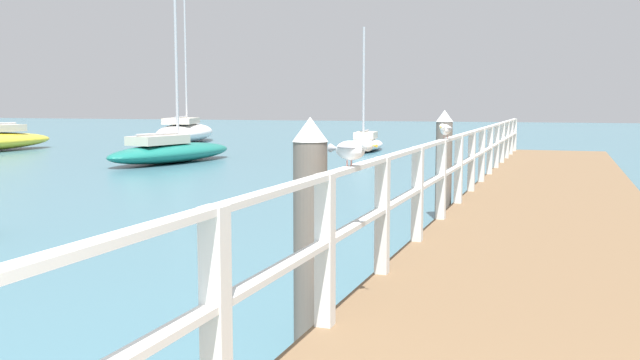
% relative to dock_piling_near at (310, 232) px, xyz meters
% --- Properties ---
extents(pier_deck, '(2.98, 24.62, 0.43)m').
position_rel_dock_piling_near_xyz_m(pier_deck, '(1.79, 7.48, -0.74)').
color(pier_deck, brown).
rests_on(pier_deck, ground_plane).
extents(pier_railing, '(0.12, 23.14, 1.09)m').
position_rel_dock_piling_near_xyz_m(pier_railing, '(0.38, 7.48, 0.15)').
color(pier_railing, silver).
rests_on(pier_railing, pier_deck).
extents(dock_piling_near, '(0.29, 0.29, 1.90)m').
position_rel_dock_piling_near_xyz_m(dock_piling_near, '(0.00, 0.00, 0.00)').
color(dock_piling_near, '#6B6056').
rests_on(dock_piling_near, ground_plane).
extents(dock_piling_far, '(0.29, 0.29, 1.90)m').
position_rel_dock_piling_near_xyz_m(dock_piling_far, '(0.00, 6.73, 0.00)').
color(dock_piling_far, '#6B6056').
rests_on(dock_piling_far, ground_plane).
extents(seagull_foreground, '(0.45, 0.25, 0.21)m').
position_rel_dock_piling_near_xyz_m(seagull_foreground, '(0.39, -0.14, 0.70)').
color(seagull_foreground, white).
rests_on(seagull_foreground, pier_railing).
extents(seagull_background, '(0.20, 0.48, 0.21)m').
position_rel_dock_piling_near_xyz_m(seagull_background, '(0.38, 4.47, 0.70)').
color(seagull_background, white).
rests_on(seagull_background, pier_railing).
extents(boat_0, '(2.21, 5.01, 5.26)m').
position_rel_dock_piling_near_xyz_m(boat_0, '(-6.26, 24.03, -0.64)').
color(boat_0, white).
rests_on(boat_0, ground_plane).
extents(boat_3, '(2.57, 6.27, 6.29)m').
position_rel_dock_piling_near_xyz_m(boat_3, '(-10.81, 15.70, -0.57)').
color(boat_3, '#197266').
rests_on(boat_3, ground_plane).
extents(boat_5, '(4.72, 8.06, 10.70)m').
position_rel_dock_piling_near_xyz_m(boat_5, '(-17.00, 27.33, -0.40)').
color(boat_5, white).
rests_on(boat_5, ground_plane).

